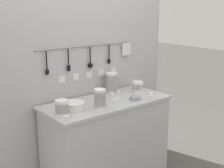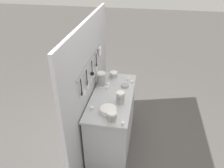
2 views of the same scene
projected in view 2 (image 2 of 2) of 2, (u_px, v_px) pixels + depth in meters
The scene contains 16 objects.
ground_plane at pixel (112, 141), 3.61m from camera, with size 20.00×20.00×0.00m, color #514F4C.
counter at pixel (112, 120), 3.37m from camera, with size 1.31×0.59×0.92m.
back_wall at pixel (90, 89), 3.15m from camera, with size 2.11×0.09×1.98m.
bowl_stack_wide_centre at pixel (112, 117), 2.61m from camera, with size 0.12×0.12×0.14m.
bowl_stack_short_front at pixel (120, 98), 2.91m from camera, with size 0.11×0.11×0.18m.
bowl_stack_nested_right at pixel (114, 75), 3.52m from camera, with size 0.12×0.12×0.11m.
bowl_stack_back_corner at pixel (101, 79), 3.30m from camera, with size 0.13×0.13×0.22m.
plate_stack at pixel (108, 110), 2.78m from camera, with size 0.21×0.21×0.07m.
steel_mixing_bowl at pixel (125, 86), 3.32m from camera, with size 0.11×0.11×0.04m.
cup_edge_near at pixel (132, 82), 3.40m from camera, with size 0.04×0.04×0.04m.
cup_back_right at pixel (108, 84), 3.35m from camera, with size 0.04×0.04×0.04m.
cup_back_left at pixel (123, 123), 2.58m from camera, with size 0.04×0.04×0.04m.
cup_edge_far at pixel (128, 79), 3.48m from camera, with size 0.04×0.04×0.04m.
cup_by_caddy at pixel (107, 87), 3.27m from camera, with size 0.04×0.04×0.04m.
cup_beside_plates at pixel (92, 108), 2.83m from camera, with size 0.04×0.04×0.04m.
cup_centre at pixel (120, 94), 3.12m from camera, with size 0.04×0.04×0.04m.
Camera 2 is at (-2.56, -0.45, 2.68)m, focal length 35.00 mm.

